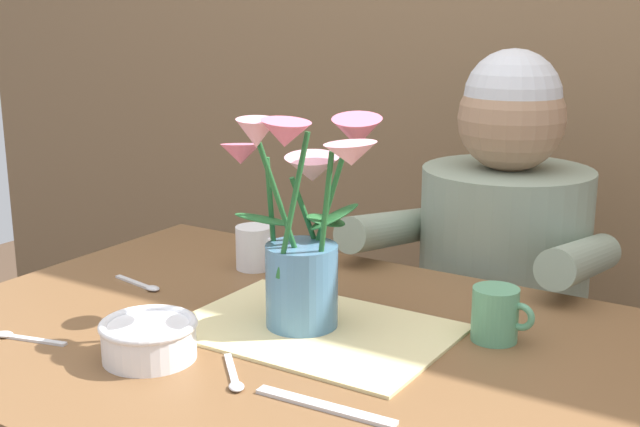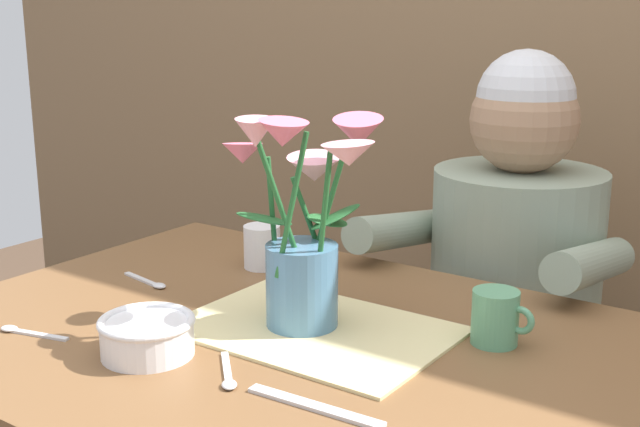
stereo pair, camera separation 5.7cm
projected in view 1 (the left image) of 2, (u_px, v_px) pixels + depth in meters
name	position (u px, v px, depth m)	size (l,w,h in m)	color
dining_table	(308.00, 401.00, 1.24)	(1.20, 0.80, 0.74)	brown
seated_person	(499.00, 328.00, 1.72)	(0.45, 0.47, 1.14)	#4C4C56
striped_placemat	(315.00, 329.00, 1.25)	(0.40, 0.28, 0.01)	beige
flower_vase	(305.00, 228.00, 1.22)	(0.29, 0.24, 0.33)	teal
ceramic_bowl	(149.00, 338.00, 1.15)	(0.14, 0.14, 0.06)	white
dinner_knife	(325.00, 406.00, 1.01)	(0.19, 0.02, 0.01)	silver
tea_cup	(496.00, 314.00, 1.20)	(0.09, 0.07, 0.08)	#569970
ceramic_mug	(255.00, 248.00, 1.53)	(0.09, 0.07, 0.08)	silver
spoon_0	(234.00, 378.00, 1.08)	(0.09, 0.09, 0.01)	silver
spoon_1	(19.00, 337.00, 1.22)	(0.12, 0.04, 0.01)	silver
spoon_3	(144.00, 285.00, 1.44)	(0.12, 0.04, 0.01)	silver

